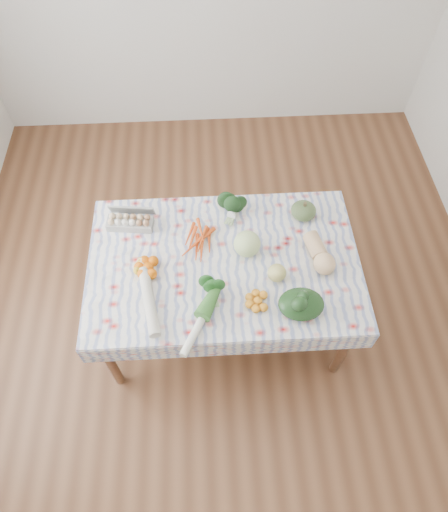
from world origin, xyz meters
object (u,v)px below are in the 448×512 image
Objects in this scene: kabocha_squash at (304,211)px; cabbage at (247,244)px; dining_table at (224,269)px; grapefruit at (277,273)px; egg_carton at (130,222)px; butternut_squash at (320,253)px.

cabbage is at bearing -146.00° from kabocha_squash.
cabbage is at bearing 24.03° from dining_table.
kabocha_squash is at bearing 63.57° from grapefruit.
egg_carton is 1.02× the size of butternut_squash.
dining_table is at bearing -155.97° from cabbage.
egg_carton is (-0.58, 0.30, 0.12)m from dining_table.
kabocha_squash is 0.99× the size of cabbage.
kabocha_squash is (0.53, 0.33, 0.14)m from dining_table.
kabocha_squash is 1.48× the size of grapefruit.
egg_carton is 0.77m from cabbage.
egg_carton is at bearing 152.24° from butternut_squash.
kabocha_squash is at bearing 31.51° from dining_table.
dining_table is 9.71× the size of cabbage.
cabbage reaches higher than dining_table.
kabocha_squash reaches higher than dining_table.
egg_carton is at bearing -178.84° from kabocha_squash.
egg_carton is at bearing 161.78° from cabbage.
cabbage is at bearing 157.35° from butternut_squash.
butternut_squash reaches higher than kabocha_squash.
cabbage is 0.44m from butternut_squash.
kabocha_squash is 0.47m from cabbage.
kabocha_squash reaches higher than egg_carton.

